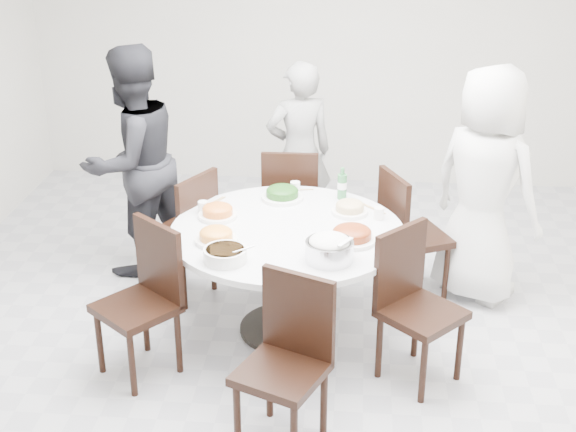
# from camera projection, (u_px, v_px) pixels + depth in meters

# --- Properties ---
(floor) EXTENTS (6.00, 6.00, 0.01)m
(floor) POSITION_uv_depth(u_px,v_px,m) (338.00, 347.00, 5.22)
(floor) COLOR #AFB0B4
(floor) RESTS_ON ground
(wall_back) EXTENTS (6.00, 0.01, 2.80)m
(wall_back) POSITION_uv_depth(u_px,v_px,m) (352.00, 38.00, 7.38)
(wall_back) COLOR beige
(wall_back) RESTS_ON ground
(dining_table) EXTENTS (1.50, 1.50, 0.75)m
(dining_table) POSITION_uv_depth(u_px,v_px,m) (287.00, 281.00, 5.26)
(dining_table) COLOR white
(dining_table) RESTS_ON floor
(chair_ne) EXTENTS (0.56, 0.56, 0.95)m
(chair_ne) POSITION_uv_depth(u_px,v_px,m) (416.00, 234.00, 5.68)
(chair_ne) COLOR black
(chair_ne) RESTS_ON floor
(chair_n) EXTENTS (0.43, 0.43, 0.95)m
(chair_n) POSITION_uv_depth(u_px,v_px,m) (291.00, 203.00, 6.20)
(chair_n) COLOR black
(chair_n) RESTS_ON floor
(chair_nw) EXTENTS (0.57, 0.57, 0.95)m
(chair_nw) POSITION_uv_depth(u_px,v_px,m) (178.00, 234.00, 5.69)
(chair_nw) COLOR black
(chair_nw) RESTS_ON floor
(chair_sw) EXTENTS (0.59, 0.59, 0.95)m
(chair_sw) POSITION_uv_depth(u_px,v_px,m) (136.00, 305.00, 4.78)
(chair_sw) COLOR black
(chair_sw) RESTS_ON floor
(chair_s) EXTENTS (0.55, 0.55, 0.95)m
(chair_s) POSITION_uv_depth(u_px,v_px,m) (281.00, 369.00, 4.18)
(chair_s) COLOR black
(chair_s) RESTS_ON floor
(chair_se) EXTENTS (0.59, 0.59, 0.95)m
(chair_se) POSITION_uv_depth(u_px,v_px,m) (422.00, 310.00, 4.72)
(chair_se) COLOR black
(chair_se) RESTS_ON floor
(diner_right) EXTENTS (0.98, 0.94, 1.69)m
(diner_right) POSITION_uv_depth(u_px,v_px,m) (485.00, 186.00, 5.53)
(diner_right) COLOR silver
(diner_right) RESTS_ON floor
(diner_middle) EXTENTS (0.64, 0.53, 1.50)m
(diner_middle) POSITION_uv_depth(u_px,v_px,m) (299.00, 153.00, 6.44)
(diner_middle) COLOR black
(diner_middle) RESTS_ON floor
(diner_left) EXTENTS (1.03, 1.07, 1.73)m
(diner_left) POSITION_uv_depth(u_px,v_px,m) (133.00, 162.00, 5.91)
(diner_left) COLOR black
(diner_left) RESTS_ON floor
(dish_greens) EXTENTS (0.29, 0.29, 0.07)m
(dish_greens) POSITION_uv_depth(u_px,v_px,m) (282.00, 194.00, 5.54)
(dish_greens) COLOR white
(dish_greens) RESTS_ON dining_table
(dish_pale) EXTENTS (0.24, 0.24, 0.06)m
(dish_pale) POSITION_uv_depth(u_px,v_px,m) (350.00, 209.00, 5.32)
(dish_pale) COLOR white
(dish_pale) RESTS_ON dining_table
(dish_orange) EXTENTS (0.26, 0.26, 0.07)m
(dish_orange) POSITION_uv_depth(u_px,v_px,m) (218.00, 213.00, 5.26)
(dish_orange) COLOR white
(dish_orange) RESTS_ON dining_table
(dish_redbrown) EXTENTS (0.31, 0.31, 0.08)m
(dish_redbrown) POSITION_uv_depth(u_px,v_px,m) (352.00, 235.00, 4.93)
(dish_redbrown) COLOR white
(dish_redbrown) RESTS_ON dining_table
(dish_tofu) EXTENTS (0.26, 0.26, 0.07)m
(dish_tofu) POSITION_uv_depth(u_px,v_px,m) (216.00, 237.00, 4.92)
(dish_tofu) COLOR white
(dish_tofu) RESTS_ON dining_table
(rice_bowl) EXTENTS (0.28, 0.28, 0.12)m
(rice_bowl) POSITION_uv_depth(u_px,v_px,m) (329.00, 251.00, 4.68)
(rice_bowl) COLOR silver
(rice_bowl) RESTS_ON dining_table
(soup_bowl) EXTENTS (0.26, 0.26, 0.08)m
(soup_bowl) POSITION_uv_depth(u_px,v_px,m) (225.00, 255.00, 4.69)
(soup_bowl) COLOR white
(soup_bowl) RESTS_ON dining_table
(beverage_bottle) EXTENTS (0.06, 0.06, 0.23)m
(beverage_bottle) POSITION_uv_depth(u_px,v_px,m) (342.00, 183.00, 5.53)
(beverage_bottle) COLOR #2C6F3A
(beverage_bottle) RESTS_ON dining_table
(tea_cups) EXTENTS (0.07, 0.07, 0.08)m
(tea_cups) POSITION_uv_depth(u_px,v_px,m) (291.00, 186.00, 5.67)
(tea_cups) COLOR white
(tea_cups) RESTS_ON dining_table
(chopsticks) EXTENTS (0.24, 0.04, 0.01)m
(chopsticks) POSITION_uv_depth(u_px,v_px,m) (299.00, 190.00, 5.70)
(chopsticks) COLOR tan
(chopsticks) RESTS_ON dining_table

